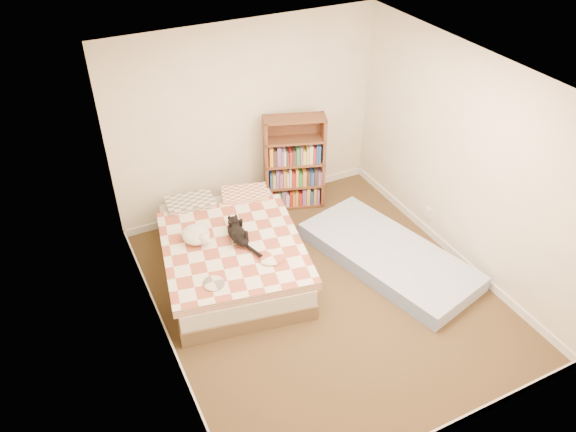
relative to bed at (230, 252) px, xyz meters
name	(u,v)px	position (x,y,z in m)	size (l,w,h in m)	color
room	(326,205)	(0.75, -0.84, 0.95)	(3.51, 4.01, 2.51)	#48351E
bed	(230,252)	(0.00, 0.00, 0.00)	(1.79, 2.29, 0.55)	brown
bookshelf	(293,172)	(1.26, 0.89, 0.25)	(0.87, 0.50, 1.31)	#57331D
floor_mattress	(388,256)	(1.72, -0.72, -0.15)	(0.96, 2.14, 0.19)	#8098D5
black_cat	(237,233)	(0.07, -0.09, 0.32)	(0.28, 0.72, 0.16)	black
white_dog	(197,235)	(-0.35, 0.06, 0.33)	(0.40, 0.43, 0.17)	white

